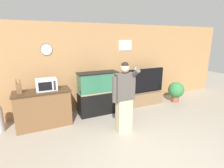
# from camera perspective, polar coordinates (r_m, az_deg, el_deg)

# --- Properties ---
(ground_plane) EXTENTS (18.00, 18.00, 0.00)m
(ground_plane) POSITION_cam_1_polar(r_m,az_deg,el_deg) (3.54, 16.64, -23.77)
(ground_plane) COLOR gray
(wall_back_paneled) EXTENTS (10.00, 0.08, 2.60)m
(wall_back_paneled) POSITION_cam_1_polar(r_m,az_deg,el_deg) (5.50, -3.87, 5.62)
(wall_back_paneled) COLOR #A87A4C
(wall_back_paneled) RESTS_ON ground_plane
(counter_island) EXTENTS (1.33, 0.58, 0.93)m
(counter_island) POSITION_cam_1_polar(r_m,az_deg,el_deg) (4.74, -21.42, -7.41)
(counter_island) COLOR brown
(counter_island) RESTS_ON ground_plane
(microwave) EXTENTS (0.49, 0.35, 0.29)m
(microwave) POSITION_cam_1_polar(r_m,az_deg,el_deg) (4.57, -20.64, -0.14)
(microwave) COLOR silver
(microwave) RESTS_ON counter_island
(knife_block) EXTENTS (0.11, 0.08, 0.35)m
(knife_block) POSITION_cam_1_polar(r_m,az_deg,el_deg) (4.52, -28.13, -1.31)
(knife_block) COLOR brown
(knife_block) RESTS_ON counter_island
(aquarium_on_stand) EXTENTS (1.16, 0.45, 1.24)m
(aquarium_on_stand) POSITION_cam_1_polar(r_m,az_deg,el_deg) (5.10, -4.54, -3.02)
(aquarium_on_stand) COLOR black
(aquarium_on_stand) RESTS_ON ground_plane
(tv_on_stand) EXTENTS (1.46, 0.40, 1.21)m
(tv_on_stand) POSITION_cam_1_polar(r_m,az_deg,el_deg) (5.97, 10.40, -3.24)
(tv_on_stand) COLOR brown
(tv_on_stand) RESTS_ON ground_plane
(person_standing) EXTENTS (0.53, 0.40, 1.68)m
(person_standing) POSITION_cam_1_polar(r_m,az_deg,el_deg) (4.00, 3.95, -4.25)
(person_standing) COLOR #BCAD89
(person_standing) RESTS_ON ground_plane
(potted_plant) EXTENTS (0.54, 0.54, 0.71)m
(potted_plant) POSITION_cam_1_polar(r_m,az_deg,el_deg) (6.45, 20.17, -1.99)
(potted_plant) COLOR brown
(potted_plant) RESTS_ON ground_plane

